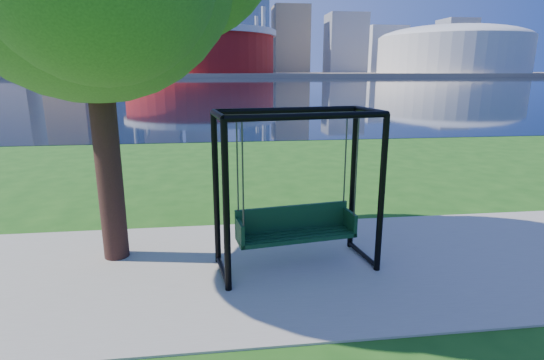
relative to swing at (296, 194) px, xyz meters
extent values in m
plane|color=#1E5114|center=(-0.19, 0.48, -1.21)|extent=(900.00, 900.00, 0.00)
cube|color=#9E937F|center=(-0.19, -0.02, -1.19)|extent=(120.00, 4.00, 0.03)
cube|color=black|center=(-0.19, 102.48, -1.20)|extent=(900.00, 180.00, 0.02)
cube|color=#937F60|center=(-0.19, 306.48, -0.21)|extent=(900.00, 228.00, 2.00)
cylinder|color=maroon|center=(-10.19, 235.48, 11.79)|extent=(80.00, 80.00, 22.00)
cylinder|color=silver|center=(-10.19, 235.48, 21.29)|extent=(83.00, 83.00, 3.00)
cylinder|color=silver|center=(22.72, 254.48, 16.79)|extent=(2.00, 2.00, 32.00)
cylinder|color=silver|center=(-43.10, 254.48, 16.79)|extent=(2.00, 2.00, 32.00)
cylinder|color=silver|center=(-43.10, 216.48, 16.79)|extent=(2.00, 2.00, 32.00)
cylinder|color=silver|center=(22.72, 216.48, 16.79)|extent=(2.00, 2.00, 32.00)
cylinder|color=beige|center=(134.81, 235.48, 10.79)|extent=(84.00, 84.00, 20.00)
ellipsoid|color=beige|center=(134.81, 235.48, 19.79)|extent=(84.00, 84.00, 15.12)
cube|color=gray|center=(-140.19, 310.48, 31.79)|extent=(28.00, 28.00, 62.00)
cube|color=#998466|center=(-100.19, 300.48, 44.79)|extent=(26.00, 26.00, 88.00)
cube|color=slate|center=(-70.19, 325.48, 48.29)|extent=(30.00, 24.00, 95.00)
cube|color=gray|center=(-40.19, 305.48, 36.79)|extent=(24.00, 24.00, 72.00)
cube|color=silver|center=(-10.19, 335.48, 40.79)|extent=(32.00, 28.00, 80.00)
cube|color=slate|center=(24.81, 310.48, 29.79)|extent=(22.00, 22.00, 58.00)
cube|color=#998466|center=(54.81, 325.48, 24.79)|extent=(26.00, 26.00, 48.00)
cube|color=gray|center=(94.81, 315.48, 21.79)|extent=(28.00, 24.00, 42.00)
cube|color=silver|center=(134.81, 340.48, 18.79)|extent=(30.00, 26.00, 36.00)
cube|color=gray|center=(184.81, 320.48, 20.79)|extent=(24.00, 24.00, 40.00)
cube|color=#998466|center=(224.81, 335.48, 16.79)|extent=(26.00, 26.00, 32.00)
cylinder|color=black|center=(-1.09, -0.67, 0.02)|extent=(0.11, 0.11, 2.45)
cylinder|color=black|center=(1.23, -0.33, 0.02)|extent=(0.11, 0.11, 2.45)
cylinder|color=black|center=(-1.22, 0.28, 0.02)|extent=(0.11, 0.11, 2.45)
cylinder|color=black|center=(1.09, 0.61, 0.02)|extent=(0.11, 0.11, 2.45)
cylinder|color=black|center=(0.07, -0.50, 1.24)|extent=(2.33, 0.43, 0.10)
cylinder|color=black|center=(-0.07, 0.45, 1.24)|extent=(2.33, 0.43, 0.10)
cylinder|color=black|center=(-1.16, -0.20, 1.24)|extent=(0.23, 0.96, 0.10)
cylinder|color=black|center=(-1.16, -0.20, -1.12)|extent=(0.21, 0.96, 0.08)
cylinder|color=black|center=(1.16, 0.14, 1.24)|extent=(0.23, 0.96, 0.10)
cylinder|color=black|center=(1.16, 0.14, -1.12)|extent=(0.21, 0.96, 0.08)
cube|color=black|center=(0.00, -0.03, -0.68)|extent=(1.91, 0.74, 0.06)
cube|color=black|center=(-0.03, 0.18, -0.44)|extent=(1.85, 0.32, 0.40)
cube|color=black|center=(-0.89, -0.16, -0.53)|extent=(0.12, 0.48, 0.36)
cube|color=black|center=(0.90, 0.10, -0.53)|extent=(0.12, 0.48, 0.36)
cylinder|color=#39383E|center=(-0.84, -0.35, 0.42)|extent=(0.03, 0.03, 1.54)
cylinder|color=#39383E|center=(0.90, -0.10, 0.42)|extent=(0.03, 0.03, 1.54)
cylinder|color=#39383E|center=(-0.89, 0.04, 0.42)|extent=(0.03, 0.03, 1.54)
cylinder|color=#39383E|center=(0.85, 0.29, 0.42)|extent=(0.03, 0.03, 1.54)
cylinder|color=black|center=(-2.91, 0.70, 0.80)|extent=(0.40, 0.40, 4.02)
camera|label=1|loc=(-1.16, -6.16, 1.84)|focal=28.00mm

